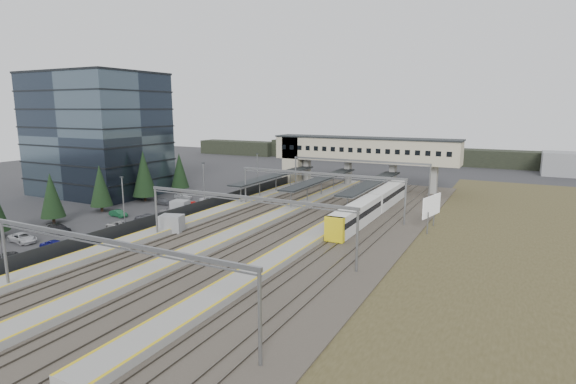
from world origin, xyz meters
The scene contains 16 objects.
ground centered at (0.00, 0.00, 0.00)m, with size 220.00×220.00×0.00m, color #2B2B2D.
office_building centered at (-36.00, 12.00, 12.19)m, with size 24.30×18.30×24.30m.
conifer_row centered at (-22.00, -3.86, 4.84)m, with size 4.42×49.82×9.50m.
car_park centered at (-13.39, -5.99, 0.60)m, with size 10.53×44.29×1.27m.
lampposts centered at (-8.00, 1.25, 4.34)m, with size 0.50×53.25×8.07m.
fence centered at (-6.50, 5.00, 1.00)m, with size 0.08×90.00×2.00m.
relay_cabin_near centered at (-2.19, -4.95, 1.29)m, with size 3.63×3.08×2.59m.
relay_cabin_far centered at (-8.37, 4.04, 1.22)m, with size 3.05×2.70×2.44m.
rail_corridor centered at (9.34, 5.00, 0.29)m, with size 34.00×90.00×0.92m.
canopies centered at (7.00, 27.00, 3.92)m, with size 23.10×30.00×3.28m.
footbridge centered at (7.70, 42.00, 7.93)m, with size 40.40×6.40×11.20m.
gantries centered at (12.00, 3.00, 6.00)m, with size 28.40×62.28×7.17m.
train centered at (20.00, 18.24, 1.85)m, with size 2.59×35.95×3.26m.
billboard centered at (29.93, 13.32, 3.42)m, with size 1.44×5.88×5.09m.
scrub_east centered at (45.00, 5.00, 0.03)m, with size 34.00×120.00×0.06m.
treeline_far centered at (23.81, 92.28, 2.95)m, with size 170.00×19.00×7.00m.
Camera 1 is at (40.36, -51.77, 17.32)m, focal length 28.00 mm.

